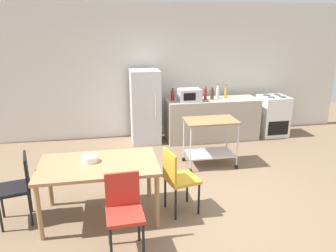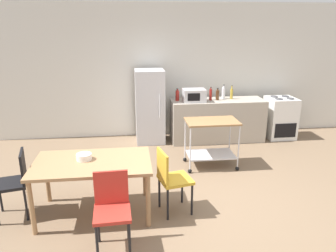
{
  "view_description": "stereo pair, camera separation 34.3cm",
  "coord_description": "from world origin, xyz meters",
  "px_view_note": "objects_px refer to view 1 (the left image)",
  "views": [
    {
      "loc": [
        -1.32,
        -3.9,
        2.43
      ],
      "look_at": [
        -0.35,
        1.2,
        0.8
      ],
      "focal_mm": 34.51,
      "sensor_mm": 36.0,
      "label": 1
    },
    {
      "loc": [
        -0.98,
        -3.95,
        2.43
      ],
      "look_at": [
        -0.35,
        1.2,
        0.8
      ],
      "focal_mm": 34.51,
      "sensor_mm": 36.0,
      "label": 2
    }
  ],
  "objects_px": {
    "dining_table": "(99,169)",
    "bottle_soda": "(173,95)",
    "refrigerator": "(145,107)",
    "bottle_vinegar": "(205,94)",
    "chair_red": "(124,208)",
    "chair_mustard": "(178,177)",
    "bottle_wine": "(218,92)",
    "bottle_hot_sauce": "(212,94)",
    "stove_oven": "(272,116)",
    "fruit_bowl": "(90,159)",
    "chair_black": "(18,184)",
    "microwave": "(189,95)",
    "bottle_sparkling_water": "(226,93)",
    "kitchen_cart": "(210,135)"
  },
  "relations": [
    {
      "from": "chair_mustard",
      "to": "bottle_soda",
      "type": "height_order",
      "value": "bottle_soda"
    },
    {
      "from": "bottle_wine",
      "to": "bottle_soda",
      "type": "bearing_deg",
      "value": -177.4
    },
    {
      "from": "bottle_soda",
      "to": "chair_black",
      "type": "bearing_deg",
      "value": -133.82
    },
    {
      "from": "fruit_bowl",
      "to": "chair_red",
      "type": "bearing_deg",
      "value": -64.73
    },
    {
      "from": "chair_mustard",
      "to": "kitchen_cart",
      "type": "bearing_deg",
      "value": -45.8
    },
    {
      "from": "chair_mustard",
      "to": "bottle_wine",
      "type": "distance_m",
      "value": 3.25
    },
    {
      "from": "stove_oven",
      "to": "bottle_soda",
      "type": "bearing_deg",
      "value": 179.25
    },
    {
      "from": "kitchen_cart",
      "to": "microwave",
      "type": "bearing_deg",
      "value": 92.92
    },
    {
      "from": "chair_mustard",
      "to": "chair_red",
      "type": "bearing_deg",
      "value": 117.65
    },
    {
      "from": "chair_red",
      "to": "refrigerator",
      "type": "bearing_deg",
      "value": 76.71
    },
    {
      "from": "microwave",
      "to": "bottle_hot_sauce",
      "type": "bearing_deg",
      "value": 7.99
    },
    {
      "from": "bottle_vinegar",
      "to": "microwave",
      "type": "bearing_deg",
      "value": -166.35
    },
    {
      "from": "microwave",
      "to": "fruit_bowl",
      "type": "height_order",
      "value": "microwave"
    },
    {
      "from": "microwave",
      "to": "fruit_bowl",
      "type": "distance_m",
      "value": 3.18
    },
    {
      "from": "chair_mustard",
      "to": "fruit_bowl",
      "type": "xyz_separation_m",
      "value": [
        -1.12,
        0.17,
        0.27
      ]
    },
    {
      "from": "fruit_bowl",
      "to": "chair_black",
      "type": "bearing_deg",
      "value": -180.0
    },
    {
      "from": "chair_mustard",
      "to": "bottle_hot_sauce",
      "type": "relative_size",
      "value": 3.48
    },
    {
      "from": "bottle_soda",
      "to": "stove_oven",
      "type": "bearing_deg",
      "value": -0.75
    },
    {
      "from": "chair_red",
      "to": "refrigerator",
      "type": "distance_m",
      "value": 3.54
    },
    {
      "from": "chair_black",
      "to": "bottle_vinegar",
      "type": "bearing_deg",
      "value": 116.29
    },
    {
      "from": "dining_table",
      "to": "stove_oven",
      "type": "bearing_deg",
      "value": 34.74
    },
    {
      "from": "bottle_vinegar",
      "to": "bottle_sparkling_water",
      "type": "height_order",
      "value": "bottle_sparkling_water"
    },
    {
      "from": "chair_black",
      "to": "bottle_sparkling_water",
      "type": "bearing_deg",
      "value": 113.02
    },
    {
      "from": "refrigerator",
      "to": "bottle_soda",
      "type": "xyz_separation_m",
      "value": [
        0.58,
        -0.05,
        0.24
      ]
    },
    {
      "from": "dining_table",
      "to": "bottle_wine",
      "type": "distance_m",
      "value": 3.74
    },
    {
      "from": "chair_red",
      "to": "chair_black",
      "type": "xyz_separation_m",
      "value": [
        -1.27,
        0.8,
        0.0
      ]
    },
    {
      "from": "dining_table",
      "to": "microwave",
      "type": "xyz_separation_m",
      "value": [
        1.85,
        2.56,
        0.36
      ]
    },
    {
      "from": "chair_mustard",
      "to": "bottle_soda",
      "type": "bearing_deg",
      "value": -23.29
    },
    {
      "from": "bottle_wine",
      "to": "chair_black",
      "type": "bearing_deg",
      "value": -142.91
    },
    {
      "from": "chair_red",
      "to": "stove_oven",
      "type": "xyz_separation_m",
      "value": [
        3.56,
        3.39,
        -0.07
      ]
    },
    {
      "from": "dining_table",
      "to": "bottle_wine",
      "type": "height_order",
      "value": "bottle_wine"
    },
    {
      "from": "microwave",
      "to": "chair_mustard",
      "type": "bearing_deg",
      "value": -107.43
    },
    {
      "from": "bottle_vinegar",
      "to": "bottle_wine",
      "type": "height_order",
      "value": "bottle_wine"
    },
    {
      "from": "chair_black",
      "to": "dining_table",
      "type": "bearing_deg",
      "value": 73.52
    },
    {
      "from": "chair_mustard",
      "to": "microwave",
      "type": "height_order",
      "value": "microwave"
    },
    {
      "from": "bottle_wine",
      "to": "fruit_bowl",
      "type": "distance_m",
      "value": 3.75
    },
    {
      "from": "dining_table",
      "to": "fruit_bowl",
      "type": "relative_size",
      "value": 7.61
    },
    {
      "from": "dining_table",
      "to": "fruit_bowl",
      "type": "height_order",
      "value": "fruit_bowl"
    },
    {
      "from": "dining_table",
      "to": "chair_mustard",
      "type": "height_order",
      "value": "chair_mustard"
    },
    {
      "from": "dining_table",
      "to": "bottle_hot_sauce",
      "type": "bearing_deg",
      "value": 48.11
    },
    {
      "from": "chair_red",
      "to": "chair_mustard",
      "type": "distance_m",
      "value": 0.97
    },
    {
      "from": "refrigerator",
      "to": "bottle_vinegar",
      "type": "relative_size",
      "value": 5.51
    },
    {
      "from": "stove_oven",
      "to": "bottle_wine",
      "type": "relative_size",
      "value": 3.0
    },
    {
      "from": "chair_red",
      "to": "bottle_soda",
      "type": "distance_m",
      "value": 3.67
    },
    {
      "from": "bottle_sparkling_water",
      "to": "chair_mustard",
      "type": "bearing_deg",
      "value": -121.02
    },
    {
      "from": "fruit_bowl",
      "to": "kitchen_cart",
      "type": "bearing_deg",
      "value": 31.41
    },
    {
      "from": "dining_table",
      "to": "chair_red",
      "type": "relative_size",
      "value": 1.69
    },
    {
      "from": "bottle_sparkling_water",
      "to": "bottle_vinegar",
      "type": "bearing_deg",
      "value": -174.25
    },
    {
      "from": "microwave",
      "to": "bottle_wine",
      "type": "xyz_separation_m",
      "value": [
        0.68,
        0.17,
        0.0
      ]
    },
    {
      "from": "dining_table",
      "to": "bottle_soda",
      "type": "bearing_deg",
      "value": 60.63
    }
  ]
}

